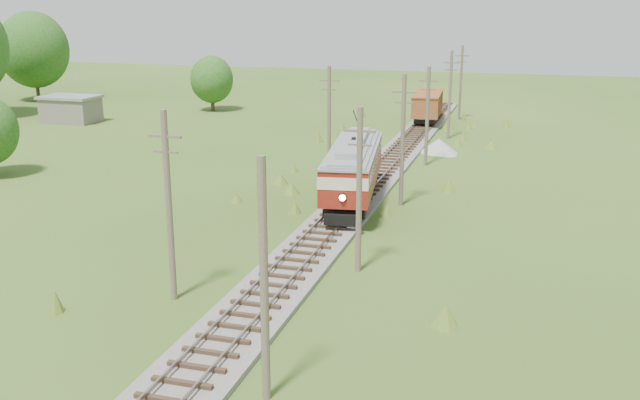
% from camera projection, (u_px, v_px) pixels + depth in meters
% --- Properties ---
extents(railbed_main, '(3.60, 96.00, 0.57)m').
position_uv_depth(railbed_main, '(365.00, 189.00, 52.86)').
color(railbed_main, '#605B54').
rests_on(railbed_main, ground).
extents(streetcar, '(4.98, 13.52, 6.12)m').
position_uv_depth(streetcar, '(353.00, 165.00, 48.63)').
color(streetcar, black).
rests_on(streetcar, ground).
extents(gondola, '(3.57, 9.31, 3.03)m').
position_uv_depth(gondola, '(427.00, 105.00, 81.39)').
color(gondola, black).
rests_on(gondola, ground).
extents(gravel_pile, '(3.63, 3.85, 1.32)m').
position_uv_depth(gravel_pile, '(440.00, 146.00, 66.23)').
color(gravel_pile, gray).
rests_on(gravel_pile, ground).
extents(utility_pole_r_1, '(0.30, 0.30, 8.80)m').
position_uv_depth(utility_pole_r_1, '(264.00, 283.00, 24.10)').
color(utility_pole_r_1, brown).
rests_on(utility_pole_r_1, ground).
extents(utility_pole_r_2, '(1.60, 0.30, 8.60)m').
position_uv_depth(utility_pole_r_2, '(359.00, 189.00, 36.04)').
color(utility_pole_r_2, brown).
rests_on(utility_pole_r_2, ground).
extents(utility_pole_r_3, '(1.60, 0.30, 9.00)m').
position_uv_depth(utility_pole_r_3, '(403.00, 139.00, 48.02)').
color(utility_pole_r_3, brown).
rests_on(utility_pole_r_3, ground).
extents(utility_pole_r_4, '(1.60, 0.30, 8.40)m').
position_uv_depth(utility_pole_r_4, '(427.00, 115.00, 60.17)').
color(utility_pole_r_4, brown).
rests_on(utility_pole_r_4, ground).
extents(utility_pole_r_5, '(1.60, 0.30, 8.90)m').
position_uv_depth(utility_pole_r_5, '(450.00, 94.00, 72.00)').
color(utility_pole_r_5, brown).
rests_on(utility_pole_r_5, ground).
extents(utility_pole_r_6, '(1.60, 0.30, 8.70)m').
position_uv_depth(utility_pole_r_6, '(461.00, 82.00, 84.09)').
color(utility_pole_r_6, brown).
rests_on(utility_pole_r_6, ground).
extents(utility_pole_l_a, '(1.60, 0.30, 9.00)m').
position_uv_depth(utility_pole_l_a, '(169.00, 205.00, 32.50)').
color(utility_pole_l_a, brown).
rests_on(utility_pole_l_a, ground).
extents(utility_pole_l_b, '(1.60, 0.30, 8.60)m').
position_uv_depth(utility_pole_l_b, '(329.00, 117.00, 58.50)').
color(utility_pole_l_b, brown).
rests_on(utility_pole_l_b, ground).
extents(tree_left_5, '(9.66, 9.66, 12.44)m').
position_uv_depth(tree_left_5, '(34.00, 50.00, 99.57)').
color(tree_left_5, '#38281C').
rests_on(tree_left_5, ground).
extents(tree_mid_a, '(5.46, 5.46, 7.03)m').
position_uv_depth(tree_mid_a, '(212.00, 79.00, 90.90)').
color(tree_mid_a, '#38281C').
rests_on(tree_mid_a, ground).
extents(shed, '(6.40, 4.40, 3.10)m').
position_uv_depth(shed, '(71.00, 109.00, 82.83)').
color(shed, slate).
rests_on(shed, ground).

